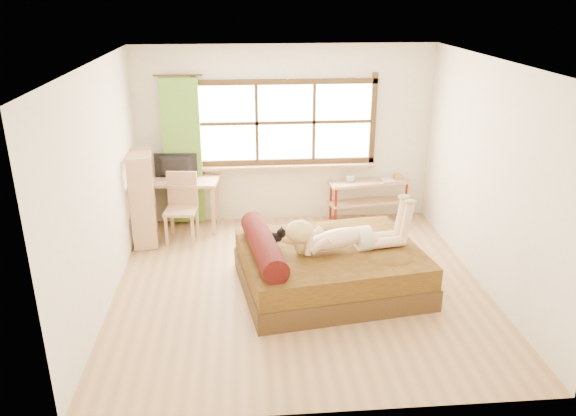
{
  "coord_description": "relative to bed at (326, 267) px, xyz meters",
  "views": [
    {
      "loc": [
        -0.66,
        -6.1,
        3.42
      ],
      "look_at": [
        -0.13,
        0.2,
        0.96
      ],
      "focal_mm": 35.0,
      "sensor_mm": 36.0,
      "label": 1
    }
  ],
  "objects": [
    {
      "name": "ceiling",
      "position": [
        -0.31,
        0.08,
        2.41
      ],
      "size": [
        4.5,
        4.5,
        0.0
      ],
      "primitive_type": "plane",
      "rotation": [
        3.14,
        0.0,
        0.0
      ],
      "color": "white",
      "rests_on": "wall_back"
    },
    {
      "name": "floor",
      "position": [
        -0.31,
        0.08,
        -0.29
      ],
      "size": [
        4.5,
        4.5,
        0.0
      ],
      "primitive_type": "plane",
      "color": "#9E754C",
      "rests_on": "ground"
    },
    {
      "name": "woman",
      "position": [
        0.2,
        -0.04,
        0.56
      ],
      "size": [
        1.53,
        0.64,
        0.64
      ],
      "primitive_type": null,
      "rotation": [
        0.0,
        0.0,
        0.15
      ],
      "color": "beige",
      "rests_on": "bed"
    },
    {
      "name": "book",
      "position": [
        1.19,
        2.15,
        0.36
      ],
      "size": [
        0.21,
        0.27,
        0.02
      ],
      "primitive_type": "imported",
      "rotation": [
        0.0,
        0.0,
        0.15
      ],
      "color": "gray",
      "rests_on": "pipe_shelf"
    },
    {
      "name": "pipe_shelf",
      "position": [
        1.0,
        2.15,
        0.18
      ],
      "size": [
        1.3,
        0.5,
        0.72
      ],
      "rotation": [
        0.0,
        0.0,
        0.15
      ],
      "color": "tan",
      "rests_on": "floor"
    },
    {
      "name": "monitor",
      "position": [
        -1.98,
        2.08,
        0.68
      ],
      "size": [
        0.65,
        0.15,
        0.37
      ],
      "primitive_type": "imported",
      "rotation": [
        0.0,
        0.0,
        3.03
      ],
      "color": "black",
      "rests_on": "desk"
    },
    {
      "name": "curtain",
      "position": [
        -1.86,
        2.21,
        0.86
      ],
      "size": [
        0.55,
        0.1,
        2.2
      ],
      "primitive_type": "cube",
      "color": "#448223",
      "rests_on": "wall_back"
    },
    {
      "name": "wall_back",
      "position": [
        -0.31,
        2.33,
        1.06
      ],
      "size": [
        4.5,
        0.0,
        4.5
      ],
      "primitive_type": "plane",
      "rotation": [
        1.57,
        0.0,
        0.0
      ],
      "color": "silver",
      "rests_on": "floor"
    },
    {
      "name": "bed",
      "position": [
        0.0,
        0.0,
        0.0
      ],
      "size": [
        2.35,
        2.0,
        0.81
      ],
      "rotation": [
        0.0,
        0.0,
        0.15
      ],
      "color": "#341D0F",
      "rests_on": "floor"
    },
    {
      "name": "wall_right",
      "position": [
        1.94,
        0.08,
        1.06
      ],
      "size": [
        0.0,
        4.5,
        4.5
      ],
      "primitive_type": "plane",
      "rotation": [
        1.57,
        0.0,
        -1.57
      ],
      "color": "silver",
      "rests_on": "floor"
    },
    {
      "name": "wall_left",
      "position": [
        -2.56,
        0.08,
        1.06
      ],
      "size": [
        0.0,
        4.5,
        4.5
      ],
      "primitive_type": "plane",
      "rotation": [
        1.57,
        0.0,
        1.57
      ],
      "color": "silver",
      "rests_on": "floor"
    },
    {
      "name": "window",
      "position": [
        -0.31,
        2.3,
        1.22
      ],
      "size": [
        2.8,
        0.16,
        1.46
      ],
      "color": "#FFEDBF",
      "rests_on": "wall_back"
    },
    {
      "name": "cup",
      "position": [
        0.69,
        2.15,
        0.4
      ],
      "size": [
        0.15,
        0.15,
        0.11
      ],
      "primitive_type": "imported",
      "rotation": [
        0.0,
        0.0,
        0.15
      ],
      "color": "gray",
      "rests_on": "pipe_shelf"
    },
    {
      "name": "bookshelf",
      "position": [
        -2.39,
        1.52,
        0.39
      ],
      "size": [
        0.4,
        0.61,
        1.33
      ],
      "rotation": [
        0.0,
        0.0,
        0.12
      ],
      "color": "tan",
      "rests_on": "floor"
    },
    {
      "name": "kitten",
      "position": [
        -0.67,
        0.11,
        0.37
      ],
      "size": [
        0.33,
        0.17,
        0.25
      ],
      "primitive_type": null,
      "rotation": [
        0.0,
        0.0,
        0.15
      ],
      "color": "black",
      "rests_on": "bed"
    },
    {
      "name": "chair",
      "position": [
        -1.87,
        1.67,
        0.26
      ],
      "size": [
        0.48,
        0.48,
        0.98
      ],
      "rotation": [
        0.0,
        0.0,
        -0.11
      ],
      "color": "tan",
      "rests_on": "floor"
    },
    {
      "name": "wall_front",
      "position": [
        -0.31,
        -2.17,
        1.06
      ],
      "size": [
        4.5,
        0.0,
        4.5
      ],
      "primitive_type": "plane",
      "rotation": [
        -1.57,
        0.0,
        0.0
      ],
      "color": "silver",
      "rests_on": "floor"
    },
    {
      "name": "desk",
      "position": [
        -1.98,
        2.03,
        0.39
      ],
      "size": [
        1.31,
        0.71,
        0.79
      ],
      "rotation": [
        0.0,
        0.0,
        -0.11
      ],
      "color": "tan",
      "rests_on": "floor"
    }
  ]
}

